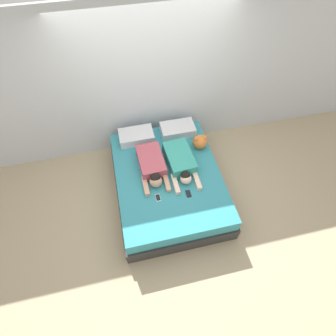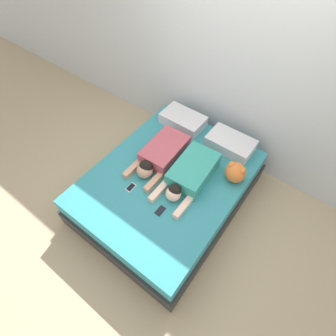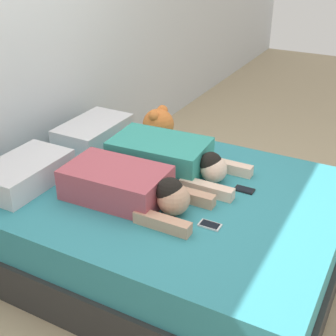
# 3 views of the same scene
# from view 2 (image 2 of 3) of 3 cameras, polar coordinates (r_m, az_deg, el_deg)

# --- Properties ---
(ground_plane) EXTENTS (12.00, 12.00, 0.00)m
(ground_plane) POSITION_cam_2_polar(r_m,az_deg,el_deg) (3.53, 0.00, -6.67)
(ground_plane) COLOR tan
(wall_back) EXTENTS (12.00, 0.06, 2.60)m
(wall_back) POSITION_cam_2_polar(r_m,az_deg,el_deg) (3.36, 13.34, 20.08)
(wall_back) COLOR silver
(wall_back) RESTS_ON ground_plane
(bed) EXTENTS (1.68, 2.13, 0.52)m
(bed) POSITION_cam_2_polar(r_m,az_deg,el_deg) (3.31, 0.00, -4.39)
(bed) COLOR #2D2D2D
(bed) RESTS_ON ground_plane
(pillow_head_left) EXTENTS (0.58, 0.35, 0.16)m
(pillow_head_left) POSITION_cam_2_polar(r_m,az_deg,el_deg) (3.63, 3.31, 10.40)
(pillow_head_left) COLOR silver
(pillow_head_left) RESTS_ON bed
(pillow_head_right) EXTENTS (0.58, 0.35, 0.16)m
(pillow_head_right) POSITION_cam_2_polar(r_m,az_deg,el_deg) (3.41, 13.42, 5.23)
(pillow_head_right) COLOR silver
(pillow_head_right) RESTS_ON bed
(person_left) EXTENTS (0.40, 0.88, 0.22)m
(person_left) POSITION_cam_2_polar(r_m,az_deg,el_deg) (3.17, -1.71, 2.87)
(person_left) COLOR #B24C59
(person_left) RESTS_ON bed
(person_right) EXTENTS (0.43, 0.92, 0.20)m
(person_right) POSITION_cam_2_polar(r_m,az_deg,el_deg) (3.00, 4.77, -1.33)
(person_right) COLOR teal
(person_right) RESTS_ON bed
(cell_phone_left) EXTENTS (0.07, 0.12, 0.01)m
(cell_phone_left) POSITION_cam_2_polar(r_m,az_deg,el_deg) (3.02, -8.09, -4.20)
(cell_phone_left) COLOR silver
(cell_phone_left) RESTS_ON bed
(cell_phone_right) EXTENTS (0.07, 0.12, 0.01)m
(cell_phone_right) POSITION_cam_2_polar(r_m,az_deg,el_deg) (2.84, -1.70, -9.26)
(cell_phone_right) COLOR black
(cell_phone_right) RESTS_ON bed
(plush_toy) EXTENTS (0.24, 0.24, 0.25)m
(plush_toy) POSITION_cam_2_polar(r_m,az_deg,el_deg) (3.07, 14.49, -0.87)
(plush_toy) COLOR orange
(plush_toy) RESTS_ON bed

